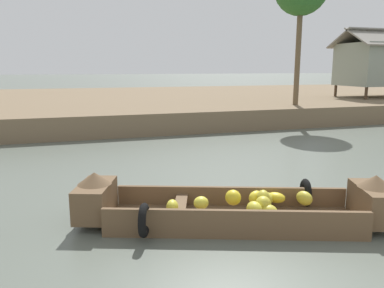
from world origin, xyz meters
The scene contains 4 objects.
ground_plane centered at (0.00, 10.00, 0.00)m, with size 300.00×300.00×0.00m, color #596056.
riverbank_strip centered at (0.00, 23.25, 0.43)m, with size 160.00×20.00×0.86m, color #756047.
banana_boat centered at (-0.75, 4.76, 0.29)m, with size 5.14×2.68×0.86m.
stilt_house_mid_left centered at (14.03, 17.67, 2.81)m, with size 4.93×3.44×3.90m.
Camera 1 is at (-3.22, -0.76, 2.56)m, focal length 35.89 mm.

